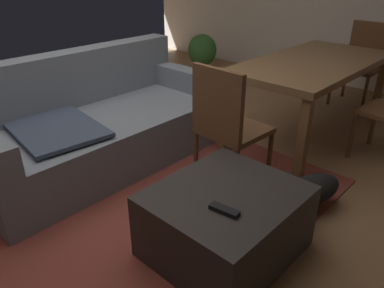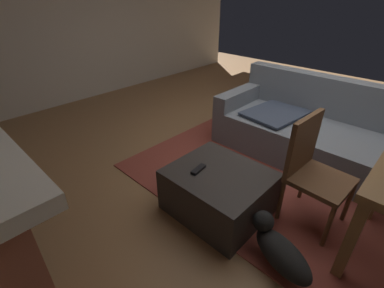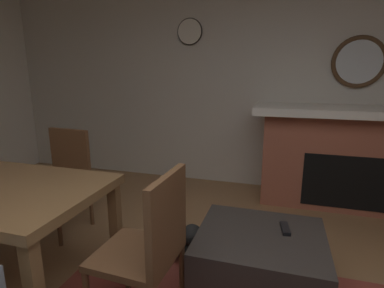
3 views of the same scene
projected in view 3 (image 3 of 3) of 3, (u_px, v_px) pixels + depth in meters
wall_back_fireplace_side at (273, 74)px, 3.66m from camera, size 7.79×0.12×2.84m
fireplace at (353, 157)px, 3.26m from camera, size 2.12×0.76×1.09m
round_wall_mirror at (359, 62)px, 3.29m from camera, size 0.57×0.05×0.57m
ottoman_coffee_table at (259, 262)px, 2.01m from camera, size 0.82×0.72×0.41m
tv_remote at (285, 228)px, 2.01m from camera, size 0.07×0.17×0.02m
dining_chair_south at (63, 174)px, 2.80m from camera, size 0.48×0.48×0.93m
dining_chair_west at (150, 243)px, 1.67m from camera, size 0.46×0.46×0.93m
small_dog at (172, 239)px, 2.36m from camera, size 0.56×0.36×0.30m
wall_clock at (190, 32)px, 3.74m from camera, size 0.32×0.03×0.32m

